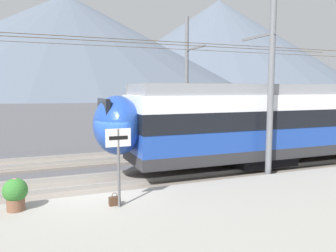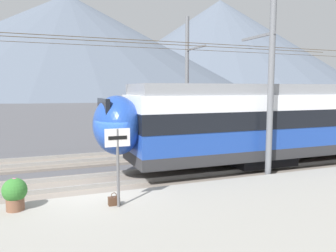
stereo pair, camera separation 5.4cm
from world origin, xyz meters
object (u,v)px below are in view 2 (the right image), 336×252
at_px(catenary_mast_far_side, 188,79).
at_px(potted_plant_platform_edge, 15,192).
at_px(catenary_mast_mid, 269,76).
at_px(platform_sign, 118,150).
at_px(handbag_near_sign, 114,201).

bearing_deg(catenary_mast_far_side, potted_plant_platform_edge, -135.25).
relative_size(catenary_mast_mid, potted_plant_platform_edge, 49.50).
xyz_separation_m(catenary_mast_far_side, potted_plant_platform_edge, (-9.49, -9.41, -3.37)).
distance_m(catenary_mast_far_side, platform_sign, 12.43).
bearing_deg(handbag_near_sign, catenary_mast_far_side, 55.39).
bearing_deg(catenary_mast_far_side, platform_sign, -123.79).
bearing_deg(platform_sign, potted_plant_platform_edge, 164.40).
relative_size(catenary_mast_mid, platform_sign, 19.94).
bearing_deg(potted_plant_platform_edge, platform_sign, -15.60).
distance_m(platform_sign, potted_plant_platform_edge, 3.01).
bearing_deg(potted_plant_platform_edge, catenary_mast_far_side, 44.75).
bearing_deg(platform_sign, catenary_mast_mid, 15.66).
bearing_deg(catenary_mast_mid, handbag_near_sign, -165.97).
height_order(platform_sign, handbag_near_sign, platform_sign).
bearing_deg(platform_sign, handbag_near_sign, 118.35).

